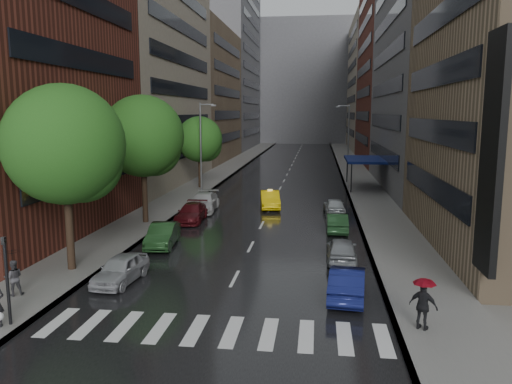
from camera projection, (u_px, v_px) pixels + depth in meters
ground at (219, 310)px, 20.89m from camera, size 220.00×220.00×0.00m
road at (289, 171)px, 69.87m from camera, size 14.00×140.00×0.01m
sidewalk_left at (226, 170)px, 70.96m from camera, size 4.00×140.00×0.15m
sidewalk_right at (354, 172)px, 68.77m from camera, size 4.00×140.00×0.15m
crosswalk at (214, 331)px, 18.90m from camera, size 13.15×2.80×0.01m
buildings_left at (197, 62)px, 77.77m from camera, size 8.00×108.00×38.00m
buildings_right at (396, 64)px, 72.23m from camera, size 8.05×109.10×36.00m
building_far at (304, 83)px, 133.96m from camera, size 40.00×14.00×32.00m
tree_near at (64, 145)px, 24.91m from camera, size 6.04×6.04×9.62m
tree_mid at (143, 136)px, 36.00m from camera, size 5.93×5.93×9.45m
tree_far at (200, 139)px, 53.27m from camera, size 4.87×4.87×7.76m
taxi at (270, 200)px, 42.93m from camera, size 2.23×4.70×1.49m
parked_cars_left at (183, 219)px, 35.19m from camera, size 2.35×22.49×1.52m
parked_cars_right at (339, 235)px, 30.75m from camera, size 1.90×22.73×1.43m
ped_black_umbrella at (13, 268)px, 21.99m from camera, size 0.98×0.98×2.09m
ped_red_umbrella at (424, 299)px, 18.51m from camera, size 1.14×0.94×2.01m
traffic_light at (7, 272)px, 18.82m from camera, size 0.18×0.15×3.45m
street_lamp_left at (202, 145)px, 50.44m from camera, size 1.74×0.22×9.00m
street_lamp_right at (348, 138)px, 63.26m from camera, size 1.74×0.22×9.00m
awning at (364, 160)px, 53.59m from camera, size 4.00×8.00×3.12m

